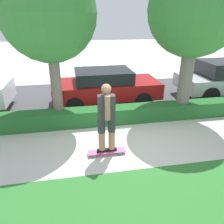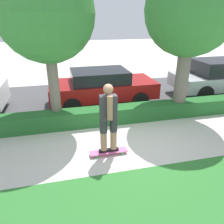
% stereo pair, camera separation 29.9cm
% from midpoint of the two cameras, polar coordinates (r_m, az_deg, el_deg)
% --- Properties ---
extents(ground_plane, '(60.00, 60.00, 0.00)m').
position_cam_midpoint_polar(ground_plane, '(6.12, 1.67, -9.16)').
color(ground_plane, beige).
extents(street_asphalt, '(18.46, 5.00, 0.01)m').
position_cam_midpoint_polar(street_asphalt, '(9.84, -4.63, 3.89)').
color(street_asphalt, '#474749').
rests_on(street_asphalt, ground_plane).
extents(hedge_row, '(18.46, 0.60, 0.54)m').
position_cam_midpoint_polar(hedge_row, '(7.36, -1.50, -0.80)').
color(hedge_row, '#236028').
rests_on(hedge_row, ground_plane).
extents(skateboard, '(0.98, 0.24, 0.10)m').
position_cam_midpoint_polar(skateboard, '(5.80, -2.38, -10.32)').
color(skateboard, '#DB5B93').
rests_on(skateboard, ground_plane).
extents(skater_person, '(0.52, 0.47, 1.81)m').
position_cam_midpoint_polar(skater_person, '(5.31, -2.56, -1.45)').
color(skater_person, black).
rests_on(skater_person, skateboard).
extents(tree_near, '(2.71, 2.71, 4.76)m').
position_cam_midpoint_polar(tree_near, '(6.78, -18.18, 23.09)').
color(tree_near, '#70665B').
rests_on(tree_near, ground_plane).
extents(tree_mid, '(2.85, 2.85, 4.94)m').
position_cam_midpoint_polar(tree_mid, '(7.67, 18.72, 23.66)').
color(tree_mid, '#70665B').
rests_on(tree_mid, ground_plane).
extents(parked_car_middle, '(4.24, 1.91, 1.40)m').
position_cam_midpoint_polar(parked_car_middle, '(8.88, -3.62, 6.78)').
color(parked_car_middle, maroon).
rests_on(parked_car_middle, ground_plane).
extents(parked_car_rear, '(4.19, 1.99, 1.58)m').
position_cam_midpoint_polar(parked_car_rear, '(11.05, 25.43, 8.38)').
color(parked_car_rear, '#B7B7BC').
rests_on(parked_car_rear, ground_plane).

